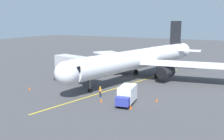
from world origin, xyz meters
The scene contains 12 objects.
ground_plane centered at (0.00, 0.00, 0.00)m, with size 220.00×220.00×0.00m, color #424244.
apron_lead_in_line centered at (-1.24, 5.85, 0.01)m, with size 0.24×40.00×0.01m, color yellow.
airplane centered at (-1.31, -0.42, 4.00)m, with size 33.78×39.86×11.50m.
jet_bridge centered at (6.62, 9.23, 3.76)m, with size 11.48×5.32×5.40m.
ground_crew_marshaller centered at (-0.67, 14.31, 0.89)m, with size 0.47×0.45×1.71m.
ground_crew_wing_walker centered at (-4.36, 13.95, 0.89)m, with size 0.44×0.47×1.71m.
ground_crew_loader centered at (6.12, 7.10, 0.89)m, with size 0.29×0.43×1.71m.
box_truck_near_nose centered at (-5.81, 15.78, 1.39)m, with size 2.54×4.82×2.62m.
safety_cone_nose_left centered at (-9.25, 12.53, 0.28)m, with size 0.32×0.32×0.55m, color #F2590F.
safety_cone_nose_right centered at (-2.07, 16.47, 0.28)m, with size 0.32×0.32×0.55m, color #F2590F.
safety_cone_wing_port centered at (-7.06, 17.19, 0.28)m, with size 0.32×0.32×0.55m, color #F2590F.
safety_cone_wing_starboard centered at (12.25, 16.20, 0.28)m, with size 0.32×0.32×0.55m, color #F2590F.
Camera 1 is at (-20.17, 48.38, 12.03)m, focal length 41.81 mm.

